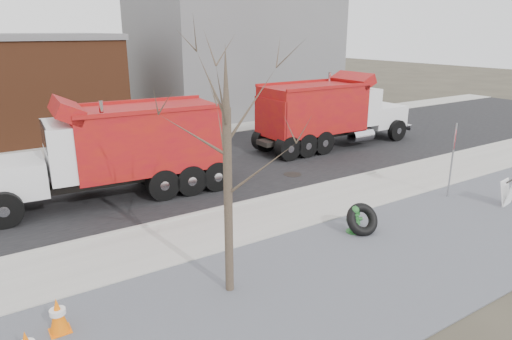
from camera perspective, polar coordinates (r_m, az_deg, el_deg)
ground at (r=13.78m, az=2.84°, el=-6.10°), size 120.00×120.00×0.00m
gravel_verge at (r=11.43m, az=13.43°, el=-11.66°), size 60.00×5.00×0.03m
sidewalk at (r=13.96m, az=2.23°, el=-5.65°), size 60.00×2.50×0.06m
curb at (r=14.95m, az=-0.66°, el=-3.95°), size 60.00×0.15×0.11m
road at (r=18.92m, az=-8.44°, el=0.29°), size 60.00×9.40×0.02m
far_sidewalk at (r=24.05m, az=-14.24°, el=3.62°), size 60.00×2.00×0.06m
building_grey at (r=32.71m, az=-3.03°, el=14.59°), size 12.00×10.00×8.00m
bare_tree at (r=8.99m, az=-3.64°, el=3.38°), size 3.20×3.20×5.20m
fire_hydrant at (r=12.98m, az=12.20°, el=-6.22°), size 0.46×0.45×0.81m
truck_tire at (r=12.99m, az=13.13°, el=-6.05°), size 1.07×0.90×0.93m
stop_sign at (r=16.29m, az=23.49°, el=2.64°), size 0.59×0.41×2.55m
sandwich_board at (r=16.65m, az=29.00°, el=-2.51°), size 0.66×0.47×0.84m
traffic_cone_far at (r=9.59m, az=-23.51°, el=-16.36°), size 0.38×0.38×0.73m
dump_truck_red_a at (r=22.17m, az=9.27°, el=7.33°), size 8.48×2.40×3.43m
dump_truck_red_b at (r=15.68m, az=-17.03°, el=2.73°), size 8.11×2.93×3.40m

